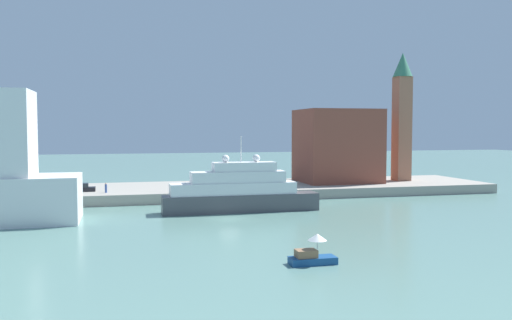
# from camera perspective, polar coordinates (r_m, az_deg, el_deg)

# --- Properties ---
(ground) EXTENTS (400.00, 400.00, 0.00)m
(ground) POSITION_cam_1_polar(r_m,az_deg,el_deg) (72.51, -2.81, -6.34)
(ground) COLOR slate
(quay_dock) EXTENTS (110.00, 20.55, 1.75)m
(quay_dock) POSITION_cam_1_polar(r_m,az_deg,el_deg) (98.04, -5.83, -3.30)
(quay_dock) COLOR gray
(quay_dock) RESTS_ON ground
(large_yacht) EXTENTS (23.18, 3.82, 11.17)m
(large_yacht) POSITION_cam_1_polar(r_m,az_deg,el_deg) (78.45, -1.85, -3.44)
(large_yacht) COLOR #4C4C51
(large_yacht) RESTS_ON ground
(small_motorboat) EXTENTS (4.26, 1.73, 2.76)m
(small_motorboat) POSITION_cam_1_polar(r_m,az_deg,el_deg) (48.86, 6.07, -10.00)
(small_motorboat) COLOR navy
(small_motorboat) RESTS_ON ground
(harbor_building) EXTENTS (14.78, 12.83, 14.30)m
(harbor_building) POSITION_cam_1_polar(r_m,az_deg,el_deg) (106.29, 8.71, 1.53)
(harbor_building) COLOR brown
(harbor_building) RESTS_ON quay_dock
(bell_tower) EXTENTS (3.89, 3.89, 25.75)m
(bell_tower) POSITION_cam_1_polar(r_m,az_deg,el_deg) (111.42, 15.42, 5.09)
(bell_tower) COLOR #9E664C
(bell_tower) RESTS_ON quay_dock
(parked_car) EXTENTS (4.45, 1.85, 1.40)m
(parked_car) POSITION_cam_1_polar(r_m,az_deg,el_deg) (93.62, -18.27, -2.87)
(parked_car) COLOR black
(parked_car) RESTS_ON quay_dock
(person_figure) EXTENTS (0.36, 0.36, 1.61)m
(person_figure) POSITION_cam_1_polar(r_m,az_deg,el_deg) (90.65, -15.82, -2.93)
(person_figure) COLOR #334C8C
(person_figure) RESTS_ON quay_dock
(mooring_bollard) EXTENTS (0.48, 0.48, 0.84)m
(mooring_bollard) POSITION_cam_1_polar(r_m,az_deg,el_deg) (90.37, -1.02, -3.03)
(mooring_bollard) COLOR black
(mooring_bollard) RESTS_ON quay_dock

